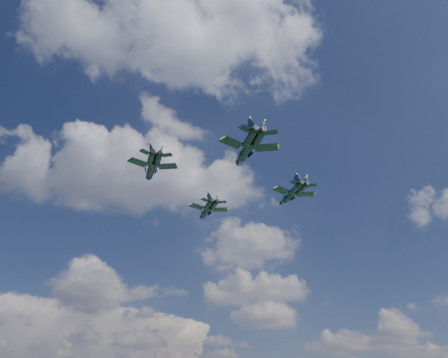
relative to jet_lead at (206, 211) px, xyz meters
The scene contains 4 objects.
jet_lead is the anchor object (origin of this frame).
jet_left 23.24m from the jet_lead, 124.69° to the right, with size 11.03×14.63×3.45m.
jet_right 22.39m from the jet_lead, 25.72° to the right, with size 10.91×14.69×3.46m.
jet_slot 31.86m from the jet_lead, 77.93° to the right, with size 12.08×15.96×3.77m.
Camera 1 is at (-10.97, -87.74, 8.63)m, focal length 35.00 mm.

